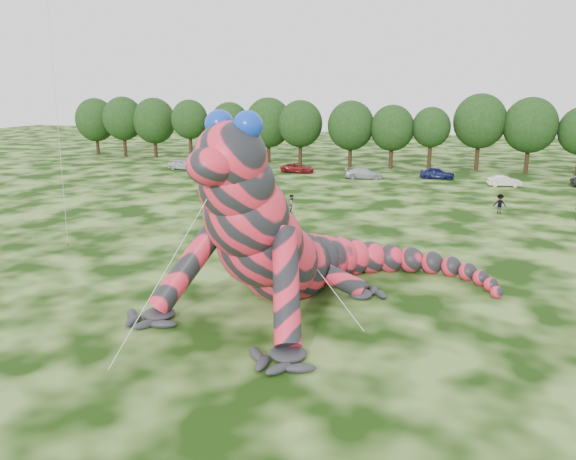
% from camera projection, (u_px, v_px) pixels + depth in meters
% --- Properties ---
extents(ground, '(240.00, 240.00, 0.00)m').
position_uv_depth(ground, '(322.00, 338.00, 26.09)').
color(ground, '#16330A').
rests_on(ground, ground).
extents(inflatable_gecko, '(22.62, 24.84, 10.37)m').
position_uv_depth(inflatable_gecko, '(294.00, 204.00, 30.19)').
color(inflatable_gecko, '#E8253E').
rests_on(inflatable_gecko, ground).
extents(tree_0, '(6.91, 6.22, 9.51)m').
position_uv_depth(tree_0, '(96.00, 127.00, 95.50)').
color(tree_0, black).
rests_on(tree_0, ground).
extents(tree_1, '(6.74, 6.07, 9.81)m').
position_uv_depth(tree_1, '(124.00, 127.00, 92.57)').
color(tree_1, black).
rests_on(tree_1, ground).
extents(tree_2, '(7.04, 6.34, 9.64)m').
position_uv_depth(tree_2, '(155.00, 128.00, 91.70)').
color(tree_2, black).
rests_on(tree_2, ground).
extents(tree_3, '(5.81, 5.23, 9.44)m').
position_uv_depth(tree_3, '(190.00, 130.00, 88.04)').
color(tree_3, black).
rests_on(tree_3, ground).
extents(tree_4, '(6.22, 5.60, 9.06)m').
position_uv_depth(tree_4, '(230.00, 131.00, 87.84)').
color(tree_4, black).
rests_on(tree_4, ground).
extents(tree_5, '(7.16, 6.44, 9.80)m').
position_uv_depth(tree_5, '(269.00, 130.00, 85.60)').
color(tree_5, black).
rests_on(tree_5, ground).
extents(tree_6, '(6.52, 5.86, 9.49)m').
position_uv_depth(tree_6, '(300.00, 133.00, 82.41)').
color(tree_6, black).
rests_on(tree_6, ground).
extents(tree_7, '(6.68, 6.01, 9.48)m').
position_uv_depth(tree_7, '(351.00, 134.00, 80.35)').
color(tree_7, black).
rests_on(tree_7, ground).
extents(tree_8, '(6.14, 5.53, 8.94)m').
position_uv_depth(tree_8, '(392.00, 137.00, 78.88)').
color(tree_8, black).
rests_on(tree_8, ground).
extents(tree_9, '(5.27, 4.74, 8.68)m').
position_uv_depth(tree_9, '(431.00, 139.00, 77.71)').
color(tree_9, black).
rests_on(tree_9, ground).
extents(tree_10, '(7.09, 6.38, 10.50)m').
position_uv_depth(tree_10, '(479.00, 132.00, 76.79)').
color(tree_10, black).
rests_on(tree_10, ground).
extents(tree_11, '(7.01, 6.31, 10.07)m').
position_uv_depth(tree_11, '(529.00, 135.00, 74.63)').
color(tree_11, black).
rests_on(tree_11, ground).
extents(car_0, '(4.21, 1.77, 1.42)m').
position_uv_depth(car_0, '(183.00, 164.00, 78.96)').
color(car_0, silver).
rests_on(car_0, ground).
extents(car_1, '(4.53, 1.86, 1.46)m').
position_uv_depth(car_1, '(228.00, 167.00, 76.42)').
color(car_1, black).
rests_on(car_1, ground).
extents(car_2, '(4.74, 2.44, 1.28)m').
position_uv_depth(car_2, '(298.00, 168.00, 76.10)').
color(car_2, maroon).
rests_on(car_2, ground).
extents(car_3, '(5.07, 2.77, 1.39)m').
position_uv_depth(car_3, '(364.00, 173.00, 71.05)').
color(car_3, '#A9ACB2').
rests_on(car_3, ground).
extents(car_4, '(4.36, 1.88, 1.47)m').
position_uv_depth(car_4, '(437.00, 173.00, 70.93)').
color(car_4, '#111747').
rests_on(car_4, ground).
extents(car_5, '(4.02, 2.04, 1.26)m').
position_uv_depth(car_5, '(504.00, 181.00, 65.57)').
color(car_5, silver).
rests_on(car_5, ground).
extents(spectator_0, '(0.61, 0.76, 1.82)m').
position_uv_depth(spectator_0, '(272.00, 204.00, 51.39)').
color(spectator_0, gray).
rests_on(spectator_0, ground).
extents(spectator_2, '(1.16, 0.67, 1.79)m').
position_uv_depth(spectator_2, '(500.00, 204.00, 51.50)').
color(spectator_2, gray).
rests_on(spectator_2, ground).
extents(spectator_1, '(0.83, 0.98, 1.79)m').
position_uv_depth(spectator_1, '(292.00, 204.00, 51.39)').
color(spectator_1, gray).
rests_on(spectator_1, ground).
extents(spectator_4, '(0.88, 0.91, 1.57)m').
position_uv_depth(spectator_4, '(228.00, 179.00, 65.81)').
color(spectator_4, gray).
rests_on(spectator_4, ground).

